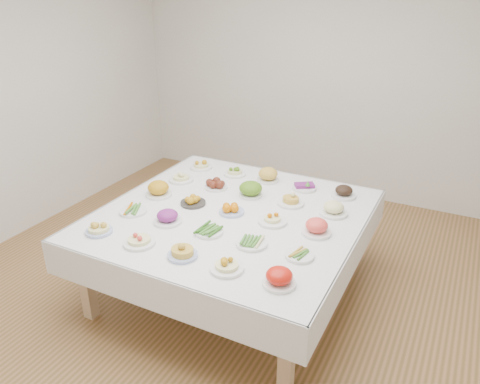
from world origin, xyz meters
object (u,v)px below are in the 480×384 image
at_px(display_table, 232,221).
at_px(dish_0, 99,227).
at_px(dish_12, 232,209).
at_px(dish_24, 344,191).

distance_m(display_table, dish_0, 1.06).
bearing_deg(dish_12, dish_0, -134.78).
xyz_separation_m(dish_0, dish_12, (0.74, 0.75, -0.01)).
xyz_separation_m(display_table, dish_0, (-0.74, -0.74, 0.12)).
relative_size(display_table, dish_12, 10.27).
height_order(dish_0, dish_12, dish_0).
xyz_separation_m(display_table, dish_24, (0.73, 0.73, 0.12)).
distance_m(display_table, dish_12, 0.11).
height_order(dish_12, dish_24, dish_24).
height_order(dish_0, dish_24, dish_24).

